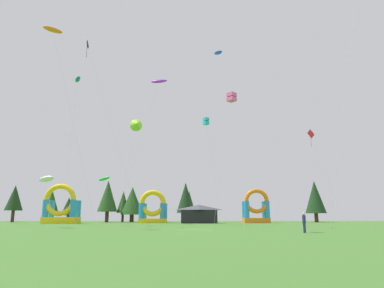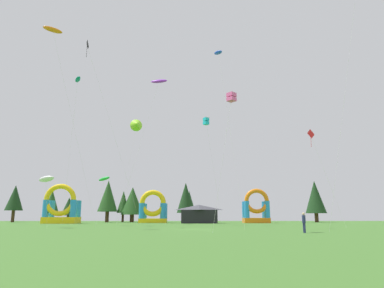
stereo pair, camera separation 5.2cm
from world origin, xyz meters
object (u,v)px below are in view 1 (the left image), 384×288
(kite_orange_parafoil, at_px, (53,30))
(kite_green_parafoil, at_px, (104,179))
(inflatable_blue_arch, at_px, (153,211))
(kite_blue_parafoil, at_px, (218,53))
(kite_teal_parafoil, at_px, (78,80))
(kite_red_diamond, at_px, (310,135))
(kite_white_parafoil, at_px, (46,179))
(kite_pink_box, at_px, (232,97))
(inflatable_red_slide, at_px, (61,209))
(kite_lime_delta, at_px, (137,124))
(kite_purple_parafoil, at_px, (159,81))
(person_near_camera, at_px, (304,221))
(kite_black_diamond, at_px, (87,47))
(kite_cyan_box, at_px, (206,121))
(inflatable_orange_dome, at_px, (256,210))
(festival_tent, at_px, (199,214))

(kite_orange_parafoil, relative_size, kite_green_parafoil, 3.42)
(inflatable_blue_arch, bearing_deg, kite_blue_parafoil, -68.15)
(kite_teal_parafoil, distance_m, kite_red_diamond, 37.36)
(kite_white_parafoil, relative_size, kite_green_parafoil, 0.87)
(kite_orange_parafoil, xyz_separation_m, kite_pink_box, (22.42, -7.82, -11.99))
(kite_teal_parafoil, height_order, inflatable_red_slide, kite_teal_parafoil)
(kite_lime_delta, relative_size, inflatable_red_slide, 2.70)
(kite_white_parafoil, bearing_deg, kite_orange_parafoil, -84.47)
(kite_purple_parafoil, relative_size, inflatable_red_slide, 3.27)
(kite_teal_parafoil, xyz_separation_m, person_near_camera, (28.47, -22.20, -22.25))
(kite_lime_delta, relative_size, kite_pink_box, 1.45)
(kite_black_diamond, height_order, kite_lime_delta, kite_black_diamond)
(kite_lime_delta, bearing_deg, kite_cyan_box, -42.46)
(kite_cyan_box, distance_m, inflatable_orange_dome, 26.02)
(kite_lime_delta, xyz_separation_m, kite_orange_parafoil, (-7.79, -23.95, 6.49))
(kite_orange_parafoil, height_order, kite_green_parafoil, kite_orange_parafoil)
(kite_orange_parafoil, bearing_deg, kite_black_diamond, 57.10)
(inflatable_orange_dome, bearing_deg, kite_blue_parafoil, -109.84)
(kite_purple_parafoil, xyz_separation_m, kite_green_parafoil, (-8.02, -2.26, -17.02))
(kite_black_diamond, relative_size, kite_blue_parafoil, 1.07)
(kite_blue_parafoil, distance_m, kite_red_diamond, 17.26)
(kite_pink_box, xyz_separation_m, inflatable_orange_dome, (9.62, 38.84, -10.93))
(kite_teal_parafoil, xyz_separation_m, festival_tent, (20.30, 17.06, -21.49))
(inflatable_red_slide, bearing_deg, festival_tent, 4.78)
(kite_purple_parafoil, bearing_deg, kite_orange_parafoil, -131.87)
(kite_teal_parafoil, bearing_deg, festival_tent, 40.04)
(festival_tent, bearing_deg, kite_red_diamond, -59.23)
(kite_lime_delta, bearing_deg, kite_black_diamond, -103.65)
(kite_orange_parafoil, bearing_deg, kite_lime_delta, 71.98)
(kite_blue_parafoil, bearing_deg, kite_cyan_box, 99.36)
(kite_pink_box, distance_m, kite_cyan_box, 20.12)
(kite_green_parafoil, xyz_separation_m, inflatable_orange_dome, (27.19, 18.92, -4.53))
(kite_green_parafoil, bearing_deg, inflatable_orange_dome, 34.83)
(kite_lime_delta, distance_m, festival_tent, 21.71)
(inflatable_red_slide, bearing_deg, kite_green_parafoil, -51.36)
(inflatable_red_slide, bearing_deg, inflatable_orange_dome, 6.59)
(kite_cyan_box, bearing_deg, kite_black_diamond, -157.94)
(kite_black_diamond, relative_size, kite_red_diamond, 2.05)
(kite_purple_parafoil, bearing_deg, kite_white_parafoil, -138.36)
(kite_cyan_box, relative_size, kite_purple_parafoil, 0.69)
(kite_orange_parafoil, bearing_deg, kite_red_diamond, 6.97)
(kite_teal_parafoil, xyz_separation_m, inflatable_blue_arch, (10.70, 21.08, -20.82))
(kite_red_diamond, bearing_deg, inflatable_orange_dome, 95.71)
(kite_lime_delta, relative_size, festival_tent, 2.87)
(kite_purple_parafoil, xyz_separation_m, inflatable_orange_dome, (19.17, 16.66, -21.55))
(kite_green_parafoil, bearing_deg, festival_tent, 47.56)
(kite_blue_parafoil, distance_m, kite_white_parafoil, 28.82)
(kite_cyan_box, height_order, kite_green_parafoil, kite_cyan_box)
(kite_white_parafoil, xyz_separation_m, kite_cyan_box, (21.07, 9.35, 10.27))
(kite_lime_delta, height_order, inflatable_blue_arch, kite_lime_delta)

